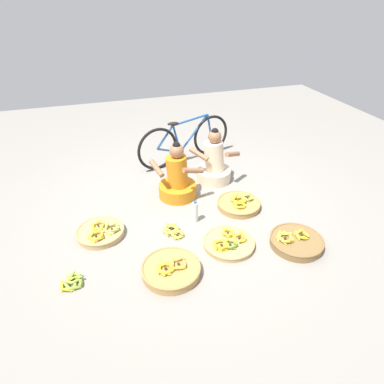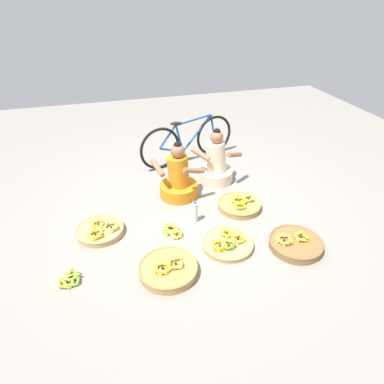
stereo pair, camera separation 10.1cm
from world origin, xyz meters
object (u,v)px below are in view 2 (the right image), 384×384
Objects in this scene: loose_bananas_mid_right at (70,279)px; vendor_woman_front at (178,179)px; banana_basket_back_center at (227,243)px; banana_basket_front_left at (100,230)px; banana_basket_mid_left at (239,205)px; water_bottle at (195,212)px; vendor_woman_behind at (216,165)px; banana_basket_back_left at (168,269)px; banana_basket_front_right at (295,243)px; bicycle_leaning at (188,141)px; loose_bananas_near_bicycle at (172,230)px.

vendor_woman_front is at bearing 41.16° from loose_bananas_mid_right.
banana_basket_back_center is at bearing 2.10° from loose_bananas_mid_right.
banana_basket_front_left is 0.98× the size of banana_basket_mid_left.
banana_basket_mid_left is 0.66m from water_bottle.
vendor_woman_behind is at bearing 22.80° from vendor_woman_front.
banana_basket_back_center is at bearing -103.53° from vendor_woman_behind.
banana_basket_back_left is at bearing -107.86° from vendor_woman_front.
vendor_woman_behind is 3.08× the size of loose_bananas_mid_right.
banana_basket_front_left is 0.93× the size of banana_basket_front_right.
bicycle_leaning is 2.57m from banana_basket_back_left.
banana_basket_back_left reaches higher than banana_basket_back_center.
bicycle_leaning is 2.19m from banana_basket_front_left.
water_bottle reaches higher than banana_basket_front_left.
banana_basket_mid_left is at bearing 37.60° from banana_basket_back_left.
water_bottle is at bearing -169.64° from banana_basket_mid_left.
water_bottle is at bearing 111.99° from banana_basket_back_center.
banana_basket_back_center reaches higher than loose_bananas_mid_right.
loose_bananas_mid_right is (-2.04, -1.50, -0.24)m from vendor_woman_behind.
loose_bananas_mid_right is (-0.97, 0.16, -0.03)m from banana_basket_back_left.
banana_basket_mid_left is 1.94× the size of water_bottle.
banana_basket_back_center is at bearing 16.94° from banana_basket_back_left.
vendor_woman_behind reaches higher than bicycle_leaning.
water_bottle is (0.51, 0.77, 0.08)m from banana_basket_back_left.
banana_basket_back_left is at bearing 179.94° from banana_basket_front_right.
banana_basket_front_right is at bearing -26.47° from loose_bananas_near_bicycle.
banana_basket_back_center is (1.37, -0.62, -0.01)m from banana_basket_front_left.
bicycle_leaning is 2.95× the size of banana_basket_front_left.
water_bottle is at bearing -84.57° from vendor_woman_front.
banana_basket_back_left reaches higher than loose_bananas_mid_right.
bicycle_leaning is at bearing 86.68° from banana_basket_back_center.
banana_basket_back_left is (-1.08, -1.66, -0.21)m from vendor_woman_behind.
vendor_woman_front is 0.64m from water_bottle.
banana_basket_front_right is at bearing -77.15° from vendor_woman_behind.
banana_basket_back_left is at bearing -109.67° from bicycle_leaning.
vendor_woman_behind reaches higher than banana_basket_front_left.
banana_basket_mid_left is at bearing 18.94° from loose_bananas_mid_right.
loose_bananas_mid_right is 1.60m from water_bottle.
water_bottle is (1.48, 0.61, 0.11)m from loose_bananas_mid_right.
loose_bananas_mid_right is (-1.15, -0.47, -0.00)m from loose_bananas_near_bicycle.
banana_basket_front_right is 1.05× the size of banana_basket_mid_left.
vendor_woman_front reaches higher than bicycle_leaning.
water_bottle is (1.15, -0.07, 0.09)m from banana_basket_front_left.
vendor_woman_front is 1.48m from banana_basket_back_left.
banana_basket_back_left is (-0.86, -2.40, -0.30)m from bicycle_leaning.
bicycle_leaning is at bearing 101.03° from banana_basket_mid_left.
banana_basket_back_center is at bearing -36.79° from loose_bananas_near_bicycle.
bicycle_leaning is at bearing 69.08° from loose_bananas_near_bicycle.
banana_basket_mid_left is (1.79, 0.05, 0.00)m from banana_basket_front_left.
banana_basket_back_center is (0.28, -1.18, -0.22)m from vendor_woman_front.
loose_bananas_near_bicycle is at bearing 153.53° from banana_basket_front_right.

